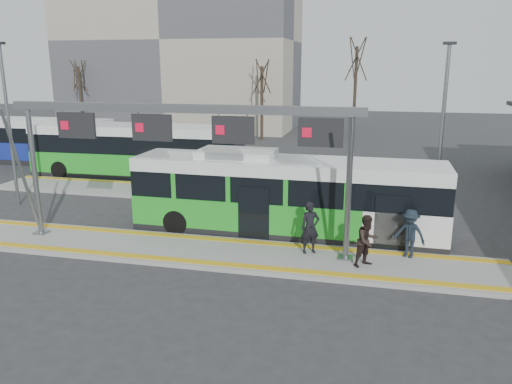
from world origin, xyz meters
TOP-DOWN VIEW (x-y plane):
  - ground at (0.00, 0.00)m, footprint 120.00×120.00m
  - platform_main at (0.00, 0.00)m, footprint 22.00×3.00m
  - platform_second at (-4.00, 8.00)m, footprint 20.00×3.00m
  - tactile_main at (0.00, 0.00)m, footprint 22.00×2.65m
  - tactile_second at (-4.00, 9.15)m, footprint 20.00×0.35m
  - gantry at (-0.35, 0.25)m, footprint 13.00×1.68m
  - apartment_block at (-14.00, 36.00)m, footprint 24.50×12.50m
  - hero_bus at (2.93, 2.87)m, footprint 12.32×2.83m
  - bg_bus_green at (-7.56, 11.12)m, footprint 12.82×3.02m
  - bg_bus_blue at (-17.09, 13.94)m, footprint 11.72×2.76m
  - passenger_a at (4.21, 0.58)m, footprint 0.81×0.71m
  - passenger_b at (6.20, -0.19)m, footprint 1.08×1.07m
  - passenger_c at (7.63, 0.95)m, footprint 1.28×1.05m
  - tree_left at (-3.61, 28.31)m, footprint 1.40×1.40m
  - tree_mid at (4.53, 30.50)m, footprint 1.40×1.40m
  - tree_far at (-22.14, 28.85)m, footprint 1.40×1.40m
  - lamp_west at (-10.47, 4.06)m, footprint 0.50×0.25m
  - lamp_east at (9.00, 5.82)m, footprint 0.50×0.25m

SIDE VIEW (x-z plane):
  - ground at x=0.00m, z-range 0.00..0.00m
  - platform_main at x=0.00m, z-range 0.00..0.15m
  - platform_second at x=-4.00m, z-range 0.00..0.15m
  - tactile_main at x=0.00m, z-range 0.15..0.17m
  - tactile_second at x=-4.00m, z-range 0.15..0.17m
  - passenger_c at x=7.63m, z-range 0.15..1.87m
  - passenger_b at x=6.20m, z-range 0.15..1.91m
  - passenger_a at x=4.21m, z-range 0.15..2.02m
  - bg_bus_blue at x=-17.09m, z-range -0.02..3.03m
  - hero_bus at x=2.93m, z-range -0.14..3.23m
  - bg_bus_green at x=-7.56m, z-range -0.02..3.17m
  - lamp_east at x=9.00m, z-range 0.24..7.81m
  - lamp_west at x=-10.47m, z-range 0.24..7.92m
  - gantry at x=-0.35m, z-range 1.70..6.90m
  - tree_far at x=-22.14m, z-range 1.90..9.24m
  - tree_left at x=-3.61m, z-range 1.91..9.29m
  - tree_mid at x=4.53m, z-range 2.41..11.74m
  - apartment_block at x=-14.00m, z-range 0.01..18.41m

